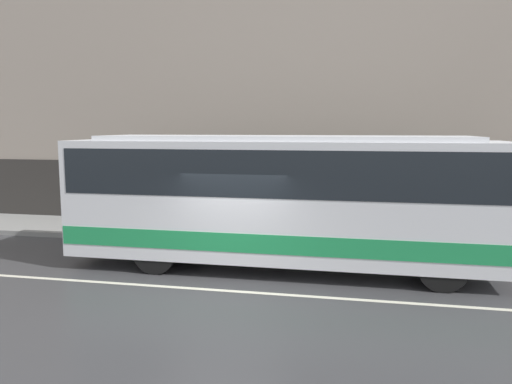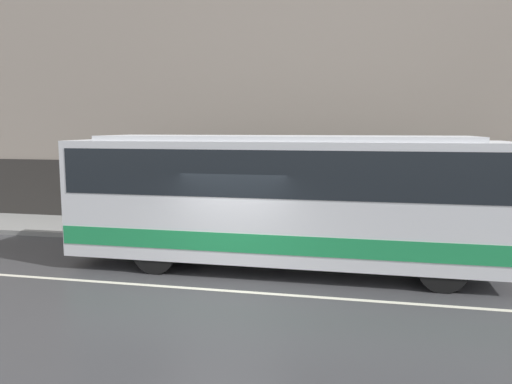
{
  "view_description": "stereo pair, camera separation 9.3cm",
  "coord_description": "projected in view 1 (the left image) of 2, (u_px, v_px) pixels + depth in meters",
  "views": [
    {
      "loc": [
        2.81,
        -10.22,
        3.56
      ],
      "look_at": [
        0.28,
        2.04,
        1.94
      ],
      "focal_mm": 35.0,
      "sensor_mm": 36.0,
      "label": 1
    },
    {
      "loc": [
        2.91,
        -10.2,
        3.56
      ],
      "look_at": [
        0.28,
        2.04,
        1.94
      ],
      "focal_mm": 35.0,
      "sensor_mm": 36.0,
      "label": 2
    }
  ],
  "objects": [
    {
      "name": "building_facade",
      "position": [
        278.0,
        100.0,
        17.24
      ],
      "size": [
        60.0,
        0.35,
        9.32
      ],
      "color": "gray",
      "rests_on": "ground_plane"
    },
    {
      "name": "ground_plane",
      "position": [
        225.0,
        291.0,
        10.95
      ],
      "size": [
        60.0,
        60.0,
        0.0
      ],
      "primitive_type": "plane",
      "color": "#38383A"
    },
    {
      "name": "sidewalk",
      "position": [
        269.0,
        235.0,
        16.25
      ],
      "size": [
        60.0,
        2.94,
        0.16
      ],
      "color": "gray",
      "rests_on": "ground_plane"
    },
    {
      "name": "transit_bus",
      "position": [
        281.0,
        195.0,
        12.49
      ],
      "size": [
        10.69,
        2.55,
        3.36
      ],
      "color": "silver",
      "rests_on": "ground_plane"
    },
    {
      "name": "lane_stripe",
      "position": [
        225.0,
        291.0,
        10.95
      ],
      "size": [
        54.0,
        0.14,
        0.01
      ],
      "color": "beige",
      "rests_on": "ground_plane"
    }
  ]
}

